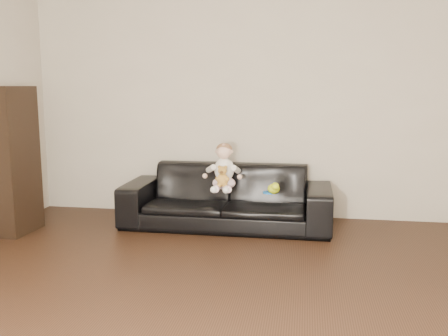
% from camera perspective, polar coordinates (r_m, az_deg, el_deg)
% --- Properties ---
extents(floor, '(5.50, 5.50, 0.00)m').
position_cam_1_polar(floor, '(3.23, -2.57, -17.61)').
color(floor, black).
rests_on(floor, ground).
extents(wall_back, '(5.00, 0.00, 5.00)m').
position_cam_1_polar(wall_back, '(5.60, 3.20, 7.66)').
color(wall_back, beige).
rests_on(wall_back, ground).
extents(sofa, '(2.17, 0.86, 0.63)m').
position_cam_1_polar(sofa, '(5.26, 0.32, -3.26)').
color(sofa, black).
rests_on(sofa, floor).
extents(cabinet, '(0.39, 0.52, 1.46)m').
position_cam_1_polar(cabinet, '(5.40, -23.25, 0.80)').
color(cabinet, black).
rests_on(cabinet, floor).
extents(shelf_item, '(0.19, 0.26, 0.28)m').
position_cam_1_polar(shelf_item, '(5.35, -23.29, 4.28)').
color(shelf_item, silver).
rests_on(shelf_item, cabinet).
extents(baby, '(0.35, 0.42, 0.48)m').
position_cam_1_polar(baby, '(5.08, -0.02, -0.14)').
color(baby, white).
rests_on(baby, sofa).
extents(teddy_bear, '(0.14, 0.14, 0.21)m').
position_cam_1_polar(teddy_bear, '(4.95, -0.18, -0.97)').
color(teddy_bear, '#B78734').
rests_on(teddy_bear, sofa).
extents(toy_green, '(0.17, 0.18, 0.10)m').
position_cam_1_polar(toy_green, '(4.93, 5.69, -2.38)').
color(toy_green, '#C0D919').
rests_on(toy_green, sofa).
extents(toy_rattle, '(0.09, 0.09, 0.07)m').
position_cam_1_polar(toy_rattle, '(4.96, 5.76, -2.48)').
color(toy_rattle, red).
rests_on(toy_rattle, sofa).
extents(toy_blue_disc, '(0.15, 0.15, 0.02)m').
position_cam_1_polar(toy_blue_disc, '(4.95, 5.13, -2.80)').
color(toy_blue_disc, blue).
rests_on(toy_blue_disc, sofa).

